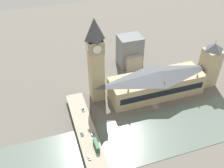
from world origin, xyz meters
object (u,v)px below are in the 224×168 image
Objects in this scene: double_decker_bus_lead at (96,145)px; car_northbound_mid at (92,134)px; car_southbound_tail at (82,134)px; parliament_hall at (157,83)px; victoria_tower at (210,64)px; clock_tower at (96,59)px; road_bridge at (91,147)px; car_southbound_mid at (89,157)px; car_northbound_tail at (83,110)px.

double_decker_bus_lead is 12.81m from car_northbound_mid.
parliament_hall is at bearing -67.53° from car_southbound_tail.
clock_tower is at bearing 83.57° from victoria_tower.
road_bridge is 29.76× the size of car_southbound_tail.
parliament_hall is at bearing -58.58° from road_bridge.
victoria_tower reaches higher than car_southbound_mid.
double_decker_bus_lead is at bearing 110.59° from victoria_tower.
double_decker_bus_lead is at bearing -154.18° from car_southbound_tail.
parliament_hall is 23.89× the size of car_northbound_mid.
victoria_tower is 11.43× the size of car_southbound_tail.
car_southbound_tail is (2.96, 7.69, 0.00)m from car_northbound_mid.
victoria_tower is 141.49m from double_decker_bus_lead.
road_bridge is at bearing 109.38° from victoria_tower.
car_southbound_tail reaches higher than road_bridge.
parliament_hall is at bearing -63.59° from car_northbound_mid.
parliament_hall is 100.14m from car_southbound_mid.
victoria_tower is at bearing -96.43° from clock_tower.
road_bridge is 10.75m from car_southbound_mid.
parliament_hall is 0.70× the size of road_bridge.
car_northbound_mid is (12.67, -0.13, -1.90)m from double_decker_bus_lead.
victoria_tower is at bearing -74.36° from car_northbound_mid.
parliament_hall reaches higher than car_southbound_tail.
victoria_tower is (0.06, -57.56, 9.73)m from parliament_hall.
clock_tower is at bearing 77.08° from parliament_hall.
double_decker_bus_lead is (-1.84, -3.74, 3.75)m from road_bridge.
parliament_hall is at bearing -102.92° from clock_tower.
parliament_hall is 22.95× the size of car_southbound_mid.
victoria_tower is 144.79m from road_bridge.
clock_tower is at bearing -43.22° from car_northbound_tail.
parliament_hall is 82.96m from car_northbound_mid.
car_southbound_mid reaches higher than road_bridge.
clock_tower is 20.42× the size of car_southbound_mid.
road_bridge is at bearing 160.32° from car_northbound_mid.
parliament_hall is 58.38m from victoria_tower.
road_bridge is 11.42× the size of double_decker_bus_lead.
clock_tower is 74.99m from road_bridge.
car_southbound_mid is (-20.71, 7.66, 0.04)m from car_northbound_mid.
parliament_hall reaches higher than car_northbound_tail.
parliament_hall is 19.86× the size of car_northbound_tail.
double_decker_bus_lead is 42.56m from car_northbound_tail.
parliament_hall is 8.02× the size of double_decker_bus_lead.
road_bridge is (-47.61, 77.94, -8.48)m from parliament_hall.
car_northbound_mid is at bearing -19.68° from road_bridge.
victoria_tower is 151.59m from car_southbound_mid.
car_northbound_mid is 8.24m from car_southbound_tail.
car_southbound_mid reaches higher than car_northbound_mid.
road_bridge is at bearing 175.35° from car_northbound_tail.
road_bridge is 40.85m from car_northbound_tail.
road_bridge is 32.69× the size of car_southbound_mid.
car_southbound_mid is at bearing 125.12° from parliament_hall.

